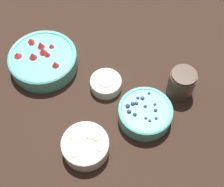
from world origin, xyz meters
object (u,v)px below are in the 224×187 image
(bowl_strawberries, at_px, (43,59))
(jar_chocolate, at_px, (182,84))
(bowl_blueberries, at_px, (146,113))
(bowl_cream, at_px, (106,83))
(bowl_bananas, at_px, (86,146))

(bowl_strawberries, bearing_deg, jar_chocolate, 168.30)
(bowl_blueberries, distance_m, bowl_cream, 0.18)
(bowl_blueberries, bearing_deg, bowl_bananas, 32.34)
(bowl_cream, xyz_separation_m, jar_chocolate, (-0.25, 0.01, 0.02))
(bowl_bananas, xyz_separation_m, bowl_cream, (-0.05, -0.23, -0.01))
(jar_chocolate, bearing_deg, bowl_bananas, 35.97)
(jar_chocolate, bearing_deg, bowl_blueberries, 40.79)
(bowl_strawberries, relative_size, jar_chocolate, 2.36)
(bowl_bananas, bearing_deg, bowl_cream, -102.83)
(bowl_strawberries, relative_size, bowl_blueberries, 1.39)
(bowl_blueberries, bearing_deg, bowl_cream, -42.24)
(bowl_strawberries, bearing_deg, bowl_blueberries, 149.98)
(bowl_cream, distance_m, jar_chocolate, 0.26)
(bowl_blueberries, distance_m, bowl_bananas, 0.22)
(bowl_cream, bearing_deg, bowl_blueberries, 137.76)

